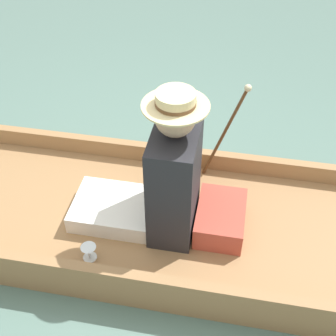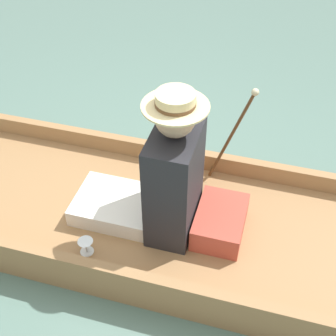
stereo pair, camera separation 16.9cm
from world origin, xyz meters
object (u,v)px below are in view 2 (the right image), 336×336
Objects in this scene: seated_person at (162,180)px; wine_glass at (86,244)px; walking_cane at (236,128)px; teddy_bear at (186,164)px.

wine_glass is (-0.33, 0.34, -0.28)m from seated_person.
walking_cane reaches higher than wine_glass.
seated_person is 9.90× the size of wine_glass.
wine_glass is 0.13× the size of walking_cane.
wine_glass is 1.11m from walking_cane.
teddy_bear is (0.35, -0.06, -0.16)m from seated_person.
teddy_bear is 4.23× the size of wine_glass.
wine_glass is at bearing 140.80° from walking_cane.
teddy_bear reaches higher than wine_glass.
seated_person is 1.29× the size of walking_cane.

